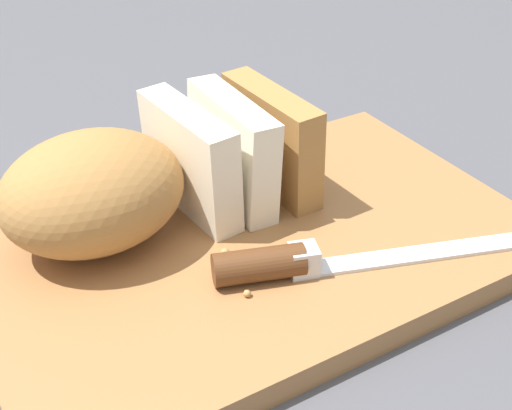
% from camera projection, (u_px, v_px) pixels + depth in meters
% --- Properties ---
extents(ground_plane, '(3.00, 3.00, 0.00)m').
position_uv_depth(ground_plane, '(256.00, 259.00, 0.55)').
color(ground_plane, '#4C4C51').
extents(cutting_board, '(0.42, 0.27, 0.02)m').
position_uv_depth(cutting_board, '(256.00, 248.00, 0.54)').
color(cutting_board, '#9E6B3D').
rests_on(cutting_board, ground_plane).
extents(bread_loaf, '(0.24, 0.12, 0.09)m').
position_uv_depth(bread_loaf, '(145.00, 176.00, 0.53)').
color(bread_loaf, '#A8753D').
rests_on(bread_loaf, cutting_board).
extents(bread_knife, '(0.28, 0.11, 0.02)m').
position_uv_depth(bread_knife, '(306.00, 261.00, 0.50)').
color(bread_knife, silver).
rests_on(bread_knife, cutting_board).
extents(crumb_near_knife, '(0.01, 0.01, 0.01)m').
position_uv_depth(crumb_near_knife, '(292.00, 253.00, 0.52)').
color(crumb_near_knife, tan).
rests_on(crumb_near_knife, cutting_board).
extents(crumb_near_loaf, '(0.00, 0.00, 0.00)m').
position_uv_depth(crumb_near_loaf, '(271.00, 254.00, 0.52)').
color(crumb_near_loaf, tan).
rests_on(crumb_near_loaf, cutting_board).
extents(crumb_stray_left, '(0.01, 0.01, 0.01)m').
position_uv_depth(crumb_stray_left, '(247.00, 293.00, 0.48)').
color(crumb_stray_left, tan).
rests_on(crumb_stray_left, cutting_board).
extents(crumb_stray_right, '(0.01, 0.01, 0.01)m').
position_uv_depth(crumb_stray_right, '(225.00, 253.00, 0.51)').
color(crumb_stray_right, tan).
rests_on(crumb_stray_right, cutting_board).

